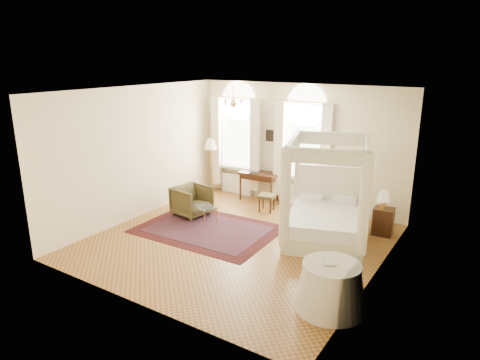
% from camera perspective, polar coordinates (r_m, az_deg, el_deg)
% --- Properties ---
extents(ground, '(6.00, 6.00, 0.00)m').
position_cam_1_polar(ground, '(9.64, -0.31, -8.15)').
color(ground, '#9B662D').
rests_on(ground, ground).
extents(room_walls, '(6.00, 6.00, 6.00)m').
position_cam_1_polar(room_walls, '(9.01, -0.33, 3.40)').
color(room_walls, '#FBE8BF').
rests_on(room_walls, ground).
extents(window_left, '(1.62, 0.27, 3.29)m').
position_cam_1_polar(window_left, '(12.48, -0.45, 4.70)').
color(window_left, white).
rests_on(window_left, room_walls).
extents(window_right, '(1.62, 0.27, 3.29)m').
position_cam_1_polar(window_right, '(11.49, 8.37, 3.52)').
color(window_right, white).
rests_on(window_right, room_walls).
extents(chandelier, '(0.51, 0.45, 0.50)m').
position_cam_1_polar(chandelier, '(10.34, -0.90, 10.26)').
color(chandelier, gold).
rests_on(chandelier, room_walls).
extents(wall_pictures, '(2.54, 0.03, 0.39)m').
position_cam_1_polar(wall_pictures, '(11.54, 8.15, 5.63)').
color(wall_pictures, black).
rests_on(wall_pictures, room_walls).
extents(canopy_bed, '(2.27, 2.52, 2.29)m').
position_cam_1_polar(canopy_bed, '(9.72, 11.27, -4.97)').
color(canopy_bed, beige).
rests_on(canopy_bed, ground).
extents(nightstand, '(0.48, 0.44, 0.63)m').
position_cam_1_polar(nightstand, '(10.42, 18.54, -5.25)').
color(nightstand, '#3C1F10').
rests_on(nightstand, ground).
extents(nightstand_lamp, '(0.30, 0.30, 0.44)m').
position_cam_1_polar(nightstand_lamp, '(10.15, 18.61, -2.16)').
color(nightstand_lamp, gold).
rests_on(nightstand_lamp, nightstand).
extents(writing_desk, '(1.13, 0.64, 0.82)m').
position_cam_1_polar(writing_desk, '(12.08, 2.56, 0.47)').
color(writing_desk, '#3C1F10').
rests_on(writing_desk, ground).
extents(laptop, '(0.36, 0.24, 0.03)m').
position_cam_1_polar(laptop, '(11.98, 2.00, 1.01)').
color(laptop, black).
rests_on(laptop, writing_desk).
extents(stool, '(0.47, 0.47, 0.47)m').
position_cam_1_polar(stool, '(11.31, 3.59, -2.32)').
color(stool, '#403B1B').
rests_on(stool, ground).
extents(armchair, '(0.95, 0.93, 0.77)m').
position_cam_1_polar(armchair, '(11.10, -6.44, -2.78)').
color(armchair, '#41381C').
rests_on(armchair, ground).
extents(coffee_table, '(0.70, 0.59, 0.41)m').
position_cam_1_polar(coffee_table, '(10.64, -4.74, -3.69)').
color(coffee_table, silver).
rests_on(coffee_table, ground).
extents(floor_lamp, '(0.42, 0.42, 1.62)m').
position_cam_1_polar(floor_lamp, '(12.81, -3.88, 4.49)').
color(floor_lamp, gold).
rests_on(floor_lamp, ground).
extents(oriental_rug, '(3.28, 2.40, 0.01)m').
position_cam_1_polar(oriental_rug, '(10.28, -4.33, -6.57)').
color(oriental_rug, '#431010').
rests_on(oriental_rug, ground).
extents(side_table, '(1.16, 1.16, 0.79)m').
position_cam_1_polar(side_table, '(7.28, 12.01, -13.73)').
color(side_table, beige).
rests_on(side_table, ground).
extents(book, '(0.30, 0.33, 0.02)m').
position_cam_1_polar(book, '(7.10, 11.03, -10.65)').
color(book, black).
rests_on(book, side_table).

